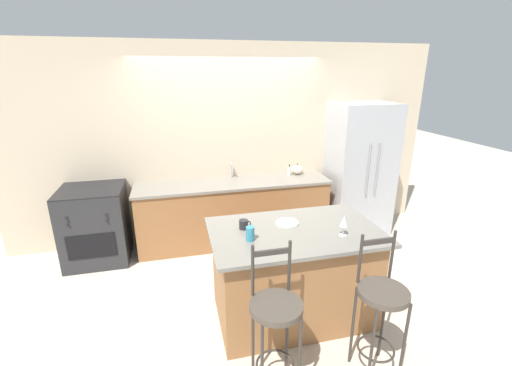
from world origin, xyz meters
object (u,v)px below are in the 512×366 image
at_px(bar_stool_far, 381,306).
at_px(coffee_mug, 244,224).
at_px(wine_glass, 344,222).
at_px(oven_range, 96,225).
at_px(pumpkin_decoration, 297,170).
at_px(bar_stool_near, 276,320).
at_px(tumbler_cup, 250,234).
at_px(soap_bottle, 289,171).
at_px(refrigerator, 359,169).
at_px(dinner_plate, 287,222).

distance_m(bar_stool_far, coffee_mug, 1.33).
distance_m(wine_glass, coffee_mug, 0.90).
height_order(oven_range, pumpkin_decoration, pumpkin_decoration).
distance_m(bar_stool_near, tumbler_cup, 0.76).
relative_size(pumpkin_decoration, soap_bottle, 1.02).
relative_size(refrigerator, bar_stool_far, 1.61).
bearing_deg(oven_range, soap_bottle, 3.56).
distance_m(oven_range, bar_stool_near, 2.89).
distance_m(bar_stool_far, wine_glass, 0.74).
bearing_deg(coffee_mug, wine_glass, -22.55).
distance_m(dinner_plate, soap_bottle, 1.72).
bearing_deg(bar_stool_far, dinner_plate, 114.48).
bearing_deg(refrigerator, soap_bottle, 171.38).
xyz_separation_m(refrigerator, soap_bottle, (-1.02, 0.15, 0.00)).
relative_size(dinner_plate, coffee_mug, 1.96).
bearing_deg(refrigerator, bar_stool_near, -129.88).
height_order(bar_stool_far, wine_glass, bar_stool_far).
height_order(refrigerator, bar_stool_near, refrigerator).
height_order(bar_stool_far, tumbler_cup, bar_stool_far).
relative_size(bar_stool_far, pumpkin_decoration, 7.10).
bearing_deg(soap_bottle, oven_range, -176.44).
height_order(bar_stool_near, tumbler_cup, bar_stool_near).
bearing_deg(bar_stool_near, tumbler_cup, 92.84).
xyz_separation_m(bar_stool_near, pumpkin_decoration, (1.11, 2.58, 0.32)).
bearing_deg(pumpkin_decoration, oven_range, -175.65).
relative_size(bar_stool_far, coffee_mug, 10.51).
distance_m(refrigerator, bar_stool_far, 2.71).
bearing_deg(wine_glass, refrigerator, 56.65).
height_order(bar_stool_near, wine_glass, bar_stool_near).
bearing_deg(coffee_mug, refrigerator, 36.05).
distance_m(pumpkin_decoration, soap_bottle, 0.15).
bearing_deg(tumbler_cup, dinner_plate, 30.68).
bearing_deg(bar_stool_far, coffee_mug, 132.51).
relative_size(bar_stool_near, coffee_mug, 10.51).
relative_size(bar_stool_near, bar_stool_far, 1.00).
bearing_deg(refrigerator, bar_stool_far, -115.69).
height_order(wine_glass, tumbler_cup, wine_glass).
relative_size(refrigerator, coffee_mug, 16.89).
bearing_deg(soap_bottle, refrigerator, -8.62).
distance_m(refrigerator, pumpkin_decoration, 0.90).
relative_size(wine_glass, pumpkin_decoration, 1.15).
distance_m(bar_stool_near, wine_glass, 1.06).
relative_size(refrigerator, bar_stool_near, 1.61).
xyz_separation_m(wine_glass, coffee_mug, (-0.83, 0.34, -0.09)).
xyz_separation_m(wine_glass, tumbler_cup, (-0.82, 0.11, -0.07)).
bearing_deg(tumbler_cup, oven_range, 133.42).
bearing_deg(pumpkin_decoration, bar_stool_far, -96.14).
height_order(refrigerator, tumbler_cup, refrigerator).
distance_m(refrigerator, bar_stool_near, 3.12).
relative_size(refrigerator, pumpkin_decoration, 11.41).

